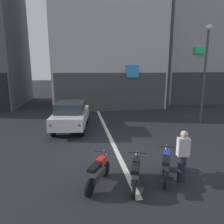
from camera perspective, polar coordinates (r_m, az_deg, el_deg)
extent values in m
plane|color=#232328|center=(8.53, 1.79, -12.08)|extent=(120.00, 120.00, 0.00)
cube|color=silver|center=(14.15, -2.93, -2.18)|extent=(0.20, 18.00, 0.01)
cube|color=silver|center=(22.02, -2.27, 21.12)|extent=(9.81, 9.94, 13.89)
cube|color=#454543|center=(16.88, 0.03, 5.67)|extent=(9.41, 0.10, 3.20)
cube|color=#3399F2|center=(17.07, 5.84, 11.46)|extent=(1.03, 0.16, 1.02)
cube|color=#9E9EA3|center=(25.77, 23.15, 23.47)|extent=(8.71, 7.01, 17.94)
cube|color=#373739|center=(22.30, 26.46, 5.98)|extent=(8.36, 0.10, 3.20)
cube|color=#1EE566|center=(21.28, 23.67, 15.77)|extent=(1.01, 0.16, 0.60)
cylinder|color=black|center=(13.52, -13.84, -1.83)|extent=(0.26, 0.66, 0.64)
cylinder|color=black|center=(13.30, -7.27, -1.80)|extent=(0.26, 0.66, 0.64)
cylinder|color=black|center=(11.07, -16.42, -5.06)|extent=(0.26, 0.66, 0.64)
cylinder|color=black|center=(10.80, -8.39, -5.11)|extent=(0.26, 0.66, 0.64)
cube|color=silver|center=(12.03, -11.51, -1.32)|extent=(2.24, 4.28, 0.66)
cube|color=#2D3842|center=(11.76, -11.74, 1.40)|extent=(1.78, 2.14, 0.56)
cube|color=red|center=(10.25, -17.14, -3.68)|extent=(0.15, 0.08, 0.12)
cube|color=red|center=(9.99, -9.29, -3.70)|extent=(0.15, 0.08, 0.12)
cylinder|color=#47474C|center=(14.14, 24.76, 8.56)|extent=(0.14, 0.14, 5.78)
sphere|color=beige|center=(14.34, 25.91, 20.85)|extent=(0.36, 0.36, 0.36)
cylinder|color=black|center=(6.89, -1.80, -15.91)|extent=(0.32, 0.48, 0.52)
cylinder|color=black|center=(5.99, -6.35, -20.66)|extent=(0.32, 0.48, 0.52)
cube|color=#38383D|center=(6.33, -4.10, -17.48)|extent=(0.54, 0.74, 0.22)
cube|color=black|center=(6.04, -4.80, -15.27)|extent=(0.49, 0.63, 0.12)
cube|color=red|center=(6.39, -3.14, -13.86)|extent=(0.37, 0.42, 0.24)
cylinder|color=#4C4C51|center=(6.60, -2.34, -13.62)|extent=(0.18, 0.24, 0.70)
cylinder|color=black|center=(6.39, -2.66, -11.31)|extent=(0.49, 0.31, 0.04)
sphere|color=silver|center=(6.63, -1.91, -11.87)|extent=(0.12, 0.12, 0.12)
cylinder|color=black|center=(6.90, 7.10, -15.96)|extent=(0.24, 0.51, 0.52)
cylinder|color=black|center=(5.91, 6.31, -21.17)|extent=(0.24, 0.51, 0.52)
cube|color=#38383D|center=(6.30, 6.73, -17.73)|extent=(0.44, 0.76, 0.22)
cube|color=black|center=(5.99, 6.70, -15.56)|extent=(0.41, 0.64, 0.12)
cube|color=black|center=(6.37, 6.98, -14.01)|extent=(0.33, 0.41, 0.24)
cylinder|color=#4C4C51|center=(6.60, 7.09, -13.71)|extent=(0.15, 0.25, 0.70)
cylinder|color=black|center=(6.39, 7.12, -11.42)|extent=(0.53, 0.22, 0.04)
sphere|color=silver|center=(6.64, 7.21, -11.93)|extent=(0.12, 0.12, 0.12)
cylinder|color=black|center=(7.52, 15.13, -13.81)|extent=(0.29, 0.50, 0.52)
cylinder|color=black|center=(6.50, 14.86, -18.17)|extent=(0.29, 0.50, 0.52)
cube|color=#38383D|center=(6.91, 15.05, -15.21)|extent=(0.50, 0.75, 0.22)
cube|color=black|center=(6.62, 15.18, -13.13)|extent=(0.46, 0.64, 0.12)
cube|color=#233DB7|center=(7.00, 15.25, -11.86)|extent=(0.35, 0.42, 0.24)
cylinder|color=#4C4C51|center=(7.23, 15.27, -11.66)|extent=(0.17, 0.24, 0.70)
cylinder|color=black|center=(7.03, 15.40, -9.52)|extent=(0.51, 0.27, 0.04)
sphere|color=silver|center=(7.28, 15.36, -10.06)|extent=(0.12, 0.12, 0.12)
cylinder|color=#23232D|center=(6.91, 19.21, -14.93)|extent=(0.24, 0.24, 0.86)
cube|color=silver|center=(6.63, 19.64, -9.35)|extent=(0.39, 0.27, 0.58)
sphere|color=beige|center=(6.49, 19.90, -5.98)|extent=(0.22, 0.22, 0.22)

